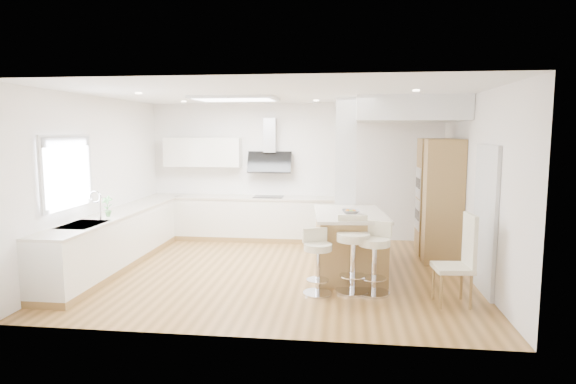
# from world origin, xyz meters

# --- Properties ---
(ground) EXTENTS (6.00, 6.00, 0.00)m
(ground) POSITION_xyz_m (0.00, 0.00, 0.00)
(ground) COLOR #A8783E
(ground) RESTS_ON ground
(ceiling) EXTENTS (6.00, 5.00, 0.02)m
(ceiling) POSITION_xyz_m (0.00, 0.00, 0.00)
(ceiling) COLOR white
(ceiling) RESTS_ON ground
(wall_back) EXTENTS (6.00, 0.04, 2.80)m
(wall_back) POSITION_xyz_m (0.00, 2.50, 1.40)
(wall_back) COLOR white
(wall_back) RESTS_ON ground
(wall_left) EXTENTS (0.04, 5.00, 2.80)m
(wall_left) POSITION_xyz_m (-3.00, 0.00, 1.40)
(wall_left) COLOR white
(wall_left) RESTS_ON ground
(wall_right) EXTENTS (0.04, 5.00, 2.80)m
(wall_right) POSITION_xyz_m (3.00, 0.00, 1.40)
(wall_right) COLOR white
(wall_right) RESTS_ON ground
(skylight) EXTENTS (4.10, 2.10, 0.06)m
(skylight) POSITION_xyz_m (-0.79, 0.60, 2.77)
(skylight) COLOR silver
(skylight) RESTS_ON ground
(window_left) EXTENTS (0.06, 1.28, 1.07)m
(window_left) POSITION_xyz_m (-2.96, -0.90, 1.69)
(window_left) COLOR silver
(window_left) RESTS_ON ground
(doorway_right) EXTENTS (0.05, 1.00, 2.10)m
(doorway_right) POSITION_xyz_m (2.97, -0.60, 1.00)
(doorway_right) COLOR #3F3831
(doorway_right) RESTS_ON ground
(counter_left) EXTENTS (0.63, 4.50, 1.35)m
(counter_left) POSITION_xyz_m (-2.70, 0.23, 0.46)
(counter_left) COLOR #A07B44
(counter_left) RESTS_ON ground
(counter_back) EXTENTS (3.62, 0.63, 2.50)m
(counter_back) POSITION_xyz_m (-0.91, 2.22, 0.70)
(counter_back) COLOR #A07B44
(counter_back) RESTS_ON ground
(pillar) EXTENTS (0.35, 0.35, 2.80)m
(pillar) POSITION_xyz_m (1.05, 0.95, 1.40)
(pillar) COLOR silver
(pillar) RESTS_ON ground
(soffit) EXTENTS (1.78, 2.20, 0.40)m
(soffit) POSITION_xyz_m (2.10, 1.40, 2.60)
(soffit) COLOR white
(soffit) RESTS_ON ground
(oven_column) EXTENTS (0.63, 1.21, 2.10)m
(oven_column) POSITION_xyz_m (2.68, 1.23, 1.05)
(oven_column) COLOR #A07B44
(oven_column) RESTS_ON ground
(peninsula) EXTENTS (1.22, 1.70, 1.05)m
(peninsula) POSITION_xyz_m (1.12, 0.02, 0.49)
(peninsula) COLOR #A07B44
(peninsula) RESTS_ON ground
(bar_stool_a) EXTENTS (0.53, 0.53, 0.90)m
(bar_stool_a) POSITION_xyz_m (0.69, -0.99, 0.51)
(bar_stool_a) COLOR silver
(bar_stool_a) RESTS_ON ground
(bar_stool_b) EXTENTS (0.50, 0.50, 1.06)m
(bar_stool_b) POSITION_xyz_m (1.17, -0.84, 0.60)
(bar_stool_b) COLOR silver
(bar_stool_b) RESTS_ON ground
(bar_stool_c) EXTENTS (0.57, 0.57, 0.99)m
(bar_stool_c) POSITION_xyz_m (1.46, -0.88, 0.56)
(bar_stool_c) COLOR silver
(bar_stool_c) RESTS_ON ground
(dining_chair) EXTENTS (0.50, 0.50, 1.19)m
(dining_chair) POSITION_xyz_m (2.54, -1.17, 0.64)
(dining_chair) COLOR beige
(dining_chair) RESTS_ON ground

